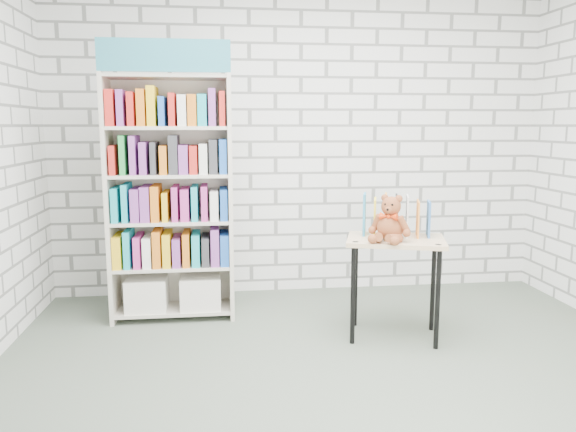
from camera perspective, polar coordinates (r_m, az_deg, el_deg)
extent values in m
plane|color=#4C5749|center=(3.58, 6.04, -16.50)|extent=(4.50, 4.50, 0.00)
cube|color=silver|center=(5.19, 1.30, 7.57)|extent=(4.50, 0.02, 2.80)
cube|color=silver|center=(1.37, 26.25, 2.06)|extent=(4.50, 0.02, 2.80)
cube|color=beige|center=(4.60, -17.61, 1.53)|extent=(0.03, 0.38, 1.93)
cube|color=beige|center=(4.52, -5.88, 1.79)|extent=(0.03, 0.38, 1.93)
cube|color=beige|center=(4.71, -11.62, 1.95)|extent=(0.97, 0.02, 1.93)
cube|color=teal|center=(4.35, -12.48, 15.66)|extent=(0.97, 0.02, 0.24)
cube|color=beige|center=(4.74, -11.43, -9.22)|extent=(0.90, 0.36, 0.03)
cube|color=beige|center=(4.64, -11.58, -4.93)|extent=(0.90, 0.36, 0.03)
cube|color=beige|center=(4.56, -11.72, -0.48)|extent=(0.90, 0.36, 0.03)
cube|color=beige|center=(4.52, -11.88, 4.10)|extent=(0.90, 0.36, 0.03)
cube|color=beige|center=(4.50, -12.03, 8.74)|extent=(0.90, 0.36, 0.03)
cube|color=beige|center=(4.52, -12.20, 13.65)|extent=(0.90, 0.36, 0.03)
cube|color=silver|center=(4.72, -14.11, -7.59)|extent=(0.32, 0.32, 0.26)
cube|color=silver|center=(4.68, -8.84, -7.54)|extent=(0.32, 0.32, 0.26)
cube|color=red|center=(4.60, -11.64, -3.24)|extent=(0.90, 0.32, 0.26)
cube|color=yellow|center=(4.53, -11.79, 1.28)|extent=(0.90, 0.32, 0.26)
cube|color=blue|center=(4.50, -11.95, 5.89)|extent=(0.90, 0.32, 0.26)
cube|color=green|center=(4.49, -12.10, 10.55)|extent=(0.90, 0.32, 0.26)
cube|color=tan|center=(4.12, 10.90, -2.44)|extent=(0.80, 0.65, 0.03)
cylinder|color=black|center=(4.04, 6.61, -8.02)|extent=(0.03, 0.03, 0.71)
cylinder|color=black|center=(4.40, 6.87, -6.60)|extent=(0.03, 0.03, 0.71)
cylinder|color=black|center=(4.06, 14.96, -8.21)|extent=(0.03, 0.03, 0.71)
cylinder|color=black|center=(4.41, 14.52, -6.78)|extent=(0.03, 0.03, 0.71)
cylinder|color=black|center=(3.95, 6.88, -2.66)|extent=(0.05, 0.05, 0.01)
cylinder|color=black|center=(3.97, 15.02, -2.86)|extent=(0.05, 0.05, 0.01)
cube|color=teal|center=(4.21, 7.75, 0.07)|extent=(0.07, 0.21, 0.29)
cube|color=yellow|center=(4.21, 8.81, 0.04)|extent=(0.07, 0.21, 0.29)
cube|color=orange|center=(4.20, 9.87, 0.01)|extent=(0.07, 0.21, 0.29)
cube|color=black|center=(4.21, 10.93, -0.01)|extent=(0.07, 0.21, 0.29)
cube|color=silver|center=(4.21, 11.99, -0.04)|extent=(0.07, 0.21, 0.29)
cube|color=orange|center=(4.21, 13.04, -0.07)|extent=(0.07, 0.21, 0.29)
cube|color=#2E64AD|center=(4.22, 14.10, -0.10)|extent=(0.07, 0.21, 0.29)
ellipsoid|color=brown|center=(4.02, 10.39, -1.09)|extent=(0.19, 0.16, 0.19)
sphere|color=brown|center=(3.99, 10.43, 0.98)|extent=(0.14, 0.14, 0.14)
sphere|color=brown|center=(4.01, 9.81, 1.84)|extent=(0.05, 0.05, 0.05)
sphere|color=brown|center=(3.98, 11.21, 1.74)|extent=(0.05, 0.05, 0.05)
sphere|color=brown|center=(3.94, 10.19, 0.61)|extent=(0.06, 0.06, 0.06)
sphere|color=black|center=(3.94, 9.87, 1.16)|extent=(0.02, 0.02, 0.02)
sphere|color=black|center=(3.93, 10.54, 1.12)|extent=(0.02, 0.02, 0.02)
sphere|color=black|center=(3.92, 10.09, 0.63)|extent=(0.02, 0.02, 0.02)
cylinder|color=brown|center=(4.03, 9.00, -0.64)|extent=(0.09, 0.11, 0.14)
cylinder|color=brown|center=(3.97, 11.66, -0.85)|extent=(0.12, 0.07, 0.14)
sphere|color=brown|center=(4.03, 8.55, -1.42)|extent=(0.06, 0.06, 0.06)
sphere|color=brown|center=(3.96, 11.97, -1.70)|extent=(0.06, 0.06, 0.06)
cylinder|color=brown|center=(3.96, 9.19, -2.11)|extent=(0.10, 0.16, 0.08)
cylinder|color=brown|center=(3.92, 10.73, -2.25)|extent=(0.15, 0.14, 0.08)
sphere|color=brown|center=(3.90, 8.58, -2.32)|extent=(0.07, 0.07, 0.07)
sphere|color=brown|center=(3.86, 10.79, -2.51)|extent=(0.07, 0.07, 0.07)
cone|color=red|center=(3.96, 9.74, -0.01)|extent=(0.07, 0.07, 0.05)
cone|color=red|center=(3.94, 10.63, -0.08)|extent=(0.07, 0.07, 0.05)
sphere|color=red|center=(3.95, 10.17, -0.05)|extent=(0.03, 0.03, 0.03)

